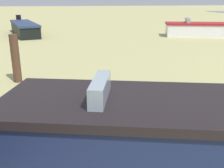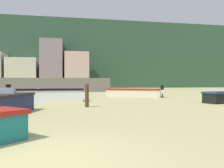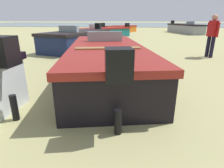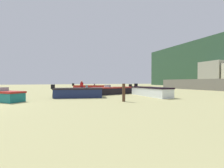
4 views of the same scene
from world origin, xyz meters
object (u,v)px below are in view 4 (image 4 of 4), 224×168
at_px(boat_white_9, 150,91).
at_px(boat_black_1, 114,90).
at_px(boat_red_6, 89,88).
at_px(beach_walker_foreground, 82,86).
at_px(boat_navy_2, 79,93).
at_px(mooring_post_near_water, 124,93).

bearing_deg(boat_white_9, boat_black_1, -56.40).
bearing_deg(boat_white_9, boat_red_6, -68.69).
distance_m(boat_white_9, beach_walker_foreground, 9.20).
bearing_deg(boat_red_6, boat_black_1, 33.21).
height_order(boat_black_1, boat_navy_2, boat_navy_2).
xyz_separation_m(boat_black_1, boat_red_6, (-6.43, -1.31, 0.04)).
bearing_deg(beach_walker_foreground, boat_navy_2, -132.20).
xyz_separation_m(boat_black_1, beach_walker_foreground, (-3.70, -3.05, 0.53)).
distance_m(boat_black_1, boat_white_9, 4.41).
bearing_deg(beach_walker_foreground, boat_black_1, -78.20).
relative_size(boat_navy_2, boat_red_6, 0.93).
bearing_deg(mooring_post_near_water, boat_red_6, 176.71).
distance_m(boat_red_6, beach_walker_foreground, 3.28).
bearing_deg(boat_black_1, beach_walker_foreground, 28.39).
distance_m(boat_black_1, boat_red_6, 6.57).
relative_size(boat_red_6, mooring_post_near_water, 3.83).
bearing_deg(mooring_post_near_water, boat_black_1, 161.83).
bearing_deg(boat_red_6, mooring_post_near_water, 18.41).
relative_size(boat_white_9, mooring_post_near_water, 4.11).
relative_size(boat_black_1, boat_white_9, 1.00).
relative_size(boat_navy_2, boat_white_9, 0.87).
distance_m(boat_red_6, boat_white_9, 10.81).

